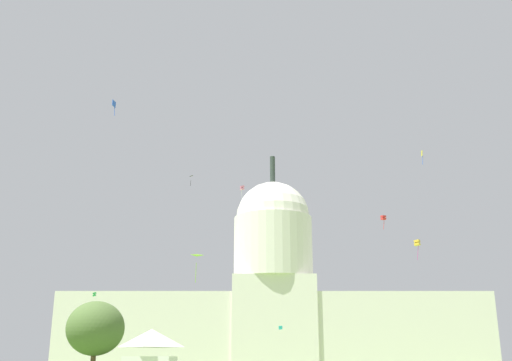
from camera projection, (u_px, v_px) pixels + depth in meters
name	position (u px, v px, depth m)	size (l,w,h in m)	color
capitol_building	(275.00, 301.00, 195.85)	(138.47, 26.64, 70.97)	silver
event_tent	(153.00, 353.00, 72.81)	(6.21, 6.48, 5.89)	white
tree_west_mid	(97.00, 328.00, 100.26)	(9.85, 9.94, 11.79)	brown
kite_gold_mid	(419.00, 243.00, 109.33)	(1.33, 1.32, 3.77)	gold
kite_black_high	(191.00, 179.00, 138.37)	(1.24, 1.37, 1.98)	black
kite_blue_high	(116.00, 105.00, 89.10)	(0.45, 1.02, 2.52)	blue
kite_turquoise_low	(282.00, 328.00, 164.89)	(1.12, 1.10, 1.03)	teal
kite_yellow_high	(424.00, 154.00, 104.10)	(0.25, 0.81, 2.65)	yellow
kite_red_mid	(385.00, 218.00, 116.44)	(1.07, 1.09, 2.80)	red
kite_green_low	(96.00, 294.00, 112.08)	(0.74, 0.69, 0.84)	green
kite_pink_high	(244.00, 188.00, 150.33)	(1.22, 1.18, 3.59)	pink
kite_lime_low	(198.00, 260.00, 88.70)	(1.59, 1.04, 3.71)	#8CD133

